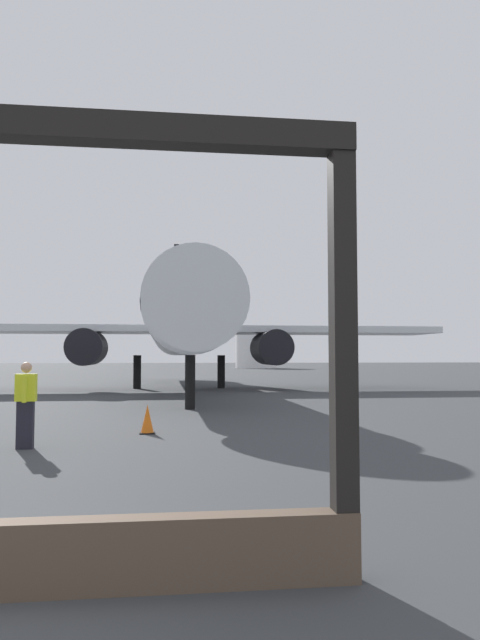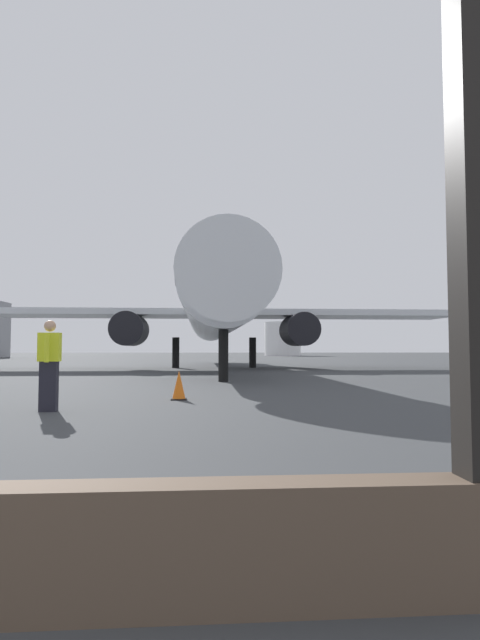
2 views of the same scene
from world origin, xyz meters
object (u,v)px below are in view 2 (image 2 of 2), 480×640
airplane (215,309)px  fuel_storage_tank (282,339)px  ground_crew_worker (49,364)px  traffic_cone (179,386)px

airplane → fuel_storage_tank: airplane is taller
airplane → ground_crew_worker: airplane is taller
ground_crew_worker → airplane: bearing=79.9°
fuel_storage_tank → airplane: bearing=-103.0°
ground_crew_worker → traffic_cone: bearing=40.9°
airplane → traffic_cone: (-1.31, -18.65, -3.25)m
airplane → ground_crew_worker: 21.21m
airplane → fuel_storage_tank: bearing=77.0°
ground_crew_worker → fuel_storage_tank: size_ratio=0.28×
airplane → traffic_cone: bearing=-94.0°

